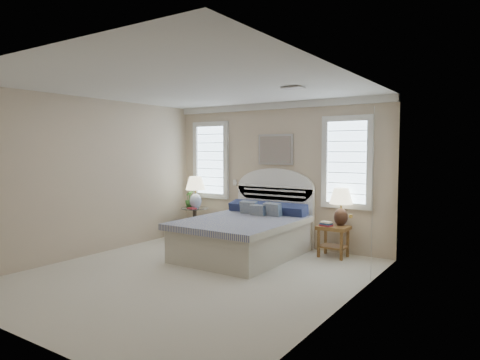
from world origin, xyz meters
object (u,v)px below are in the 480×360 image
object	(u,v)px
nightstand_right	(333,234)
bed	(247,233)
floor_pot	(186,230)
lamp_left	(195,189)
lamp_right	(341,202)
side_table_left	(195,220)

from	to	relation	value
nightstand_right	bed	bearing A→B (deg)	-151.97
nightstand_right	floor_pot	size ratio (longest dim) A/B	1.32
floor_pot	lamp_left	world-z (taller)	lamp_left
floor_pot	nightstand_right	bearing A→B (deg)	4.21
lamp_left	lamp_right	distance (m)	3.00
bed	lamp_right	xyz separation A→B (m)	(1.38, 0.83, 0.54)
nightstand_right	side_table_left	bearing A→B (deg)	-178.06
lamp_left	lamp_right	xyz separation A→B (m)	(2.98, 0.25, -0.10)
bed	lamp_left	xyz separation A→B (m)	(-1.61, 0.57, 0.64)
bed	floor_pot	bearing A→B (deg)	165.42
side_table_left	nightstand_right	world-z (taller)	side_table_left
lamp_right	floor_pot	bearing A→B (deg)	-173.47
bed	floor_pot	xyz separation A→B (m)	(-1.79, 0.46, -0.20)
bed	nightstand_right	world-z (taller)	bed
nightstand_right	lamp_left	xyz separation A→B (m)	(-2.91, -0.12, 0.64)
floor_pot	lamp_right	size ratio (longest dim) A/B	0.62
nightstand_right	lamp_right	size ratio (longest dim) A/B	0.82
lamp_left	lamp_right	size ratio (longest dim) A/B	1.01
nightstand_right	floor_pot	distance (m)	3.10
nightstand_right	lamp_right	world-z (taller)	lamp_right
side_table_left	floor_pot	distance (m)	0.28
lamp_left	nightstand_right	bearing A→B (deg)	2.37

